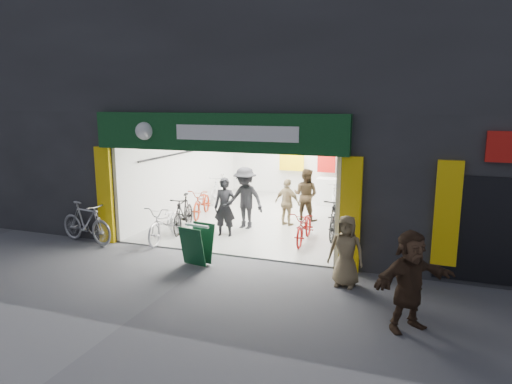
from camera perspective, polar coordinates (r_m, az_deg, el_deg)
The scene contains 17 objects.
ground at distance 11.55m, azimuth -4.80°, elevation -7.79°, with size 60.00×60.00×0.00m, color #56565B.
building at distance 15.37m, azimuth 6.09°, elevation 13.22°, with size 17.00×10.27×8.00m.
bike_left_front at distance 12.74m, azimuth -11.22°, elevation -3.74°, with size 0.68×1.96×1.03m, color silver.
bike_left_midfront at distance 13.51m, azimuth -9.08°, elevation -2.66°, with size 0.52×1.83×1.10m, color black.
bike_left_midback at distance 15.20m, azimuth -6.76°, elevation -1.31°, with size 0.64×1.84×0.97m, color maroon.
bike_left_back at distance 17.17m, azimuth -4.54°, elevation 0.39°, with size 0.51×1.82×1.10m, color silver.
bike_right_front at distance 12.98m, azimuth 9.95°, elevation -3.07°, with size 0.56×1.97×1.18m, color black.
bike_right_mid at distance 12.39m, azimuth 6.09°, elevation -4.32°, with size 0.60×1.71×0.90m, color maroon.
bike_right_back at distance 16.58m, azimuth 9.72°, elevation -0.31°, with size 0.47×1.65×0.99m, color #B1B1B6.
parked_bike at distance 13.11m, azimuth -20.46°, elevation -3.60°, with size 0.53×1.88×1.13m, color #A3A3A7.
customer_a at distance 12.77m, azimuth -3.92°, elevation -1.97°, with size 0.62×0.41×1.70m, color black.
customer_b at distance 14.60m, azimuth 6.23°, elevation -0.36°, with size 0.82×0.64×1.69m, color #332617.
customer_c at distance 13.52m, azimuth -1.38°, elevation -0.82°, with size 1.21×0.70×1.88m, color black.
customer_d at distance 13.88m, azimuth 3.95°, elevation -1.37°, with size 0.87×0.36×1.48m, color #8D7852.
pedestrian_near at distance 9.60m, azimuth 11.18°, elevation -7.26°, with size 0.73×0.47×1.49m, color olive.
pedestrian_far at distance 8.05m, azimuth 18.64°, elevation -10.46°, with size 1.59×0.51×1.71m, color #3C281B.
sandwich_board at distance 10.74m, azimuth -7.36°, elevation -6.41°, with size 0.69×0.71×0.94m.
Camera 1 is at (4.59, -9.92, 3.74)m, focal length 32.00 mm.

